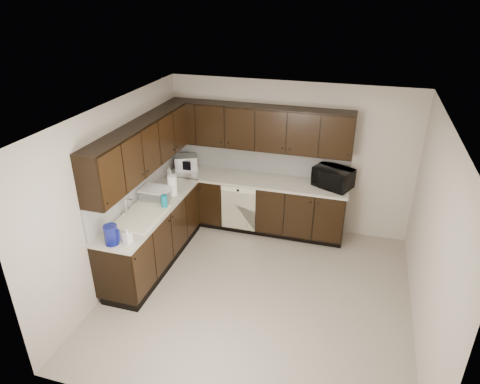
# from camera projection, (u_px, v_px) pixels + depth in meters

# --- Properties ---
(floor) EXTENTS (4.00, 4.00, 0.00)m
(floor) POSITION_uv_depth(u_px,v_px,m) (258.00, 294.00, 5.86)
(floor) COLOR #9F9483
(floor) RESTS_ON ground
(ceiling) EXTENTS (4.00, 4.00, 0.00)m
(ceiling) POSITION_uv_depth(u_px,v_px,m) (262.00, 116.00, 4.76)
(ceiling) COLOR white
(ceiling) RESTS_ON wall_back
(wall_back) EXTENTS (4.00, 0.02, 2.50)m
(wall_back) POSITION_uv_depth(u_px,v_px,m) (289.00, 158.00, 7.04)
(wall_back) COLOR #B8AC9D
(wall_back) RESTS_ON floor
(wall_left) EXTENTS (0.02, 4.00, 2.50)m
(wall_left) POSITION_uv_depth(u_px,v_px,m) (117.00, 194.00, 5.82)
(wall_left) COLOR #B8AC9D
(wall_left) RESTS_ON floor
(wall_right) EXTENTS (0.02, 4.00, 2.50)m
(wall_right) POSITION_uv_depth(u_px,v_px,m) (432.00, 239.00, 4.80)
(wall_right) COLOR #B8AC9D
(wall_right) RESTS_ON floor
(wall_front) EXTENTS (4.00, 0.02, 2.50)m
(wall_front) POSITION_uv_depth(u_px,v_px,m) (202.00, 325.00, 3.59)
(wall_front) COLOR #B8AC9D
(wall_front) RESTS_ON floor
(lower_cabinets) EXTENTS (3.00, 2.80, 0.90)m
(lower_cabinets) POSITION_uv_depth(u_px,v_px,m) (215.00, 219.00, 6.89)
(lower_cabinets) COLOR black
(lower_cabinets) RESTS_ON floor
(countertop) EXTENTS (3.03, 2.83, 0.04)m
(countertop) POSITION_uv_depth(u_px,v_px,m) (214.00, 191.00, 6.67)
(countertop) COLOR #BEB7A5
(countertop) RESTS_ON lower_cabinets
(backsplash) EXTENTS (3.00, 2.80, 0.48)m
(backsplash) POSITION_uv_depth(u_px,v_px,m) (205.00, 169.00, 6.79)
(backsplash) COLOR silver
(backsplash) RESTS_ON countertop
(upper_cabinets) EXTENTS (3.00, 2.80, 0.70)m
(upper_cabinets) POSITION_uv_depth(u_px,v_px,m) (209.00, 136.00, 6.40)
(upper_cabinets) COLOR black
(upper_cabinets) RESTS_ON wall_back
(dishwasher) EXTENTS (0.58, 0.04, 0.78)m
(dishwasher) POSITION_uv_depth(u_px,v_px,m) (238.00, 206.00, 7.01)
(dishwasher) COLOR beige
(dishwasher) RESTS_ON lower_cabinets
(sink) EXTENTS (0.54, 0.82, 0.42)m
(sink) POSITION_uv_depth(u_px,v_px,m) (141.00, 221.00, 5.89)
(sink) COLOR beige
(sink) RESTS_ON countertop
(microwave) EXTENTS (0.69, 0.60, 0.32)m
(microwave) POSITION_uv_depth(u_px,v_px,m) (333.00, 177.00, 6.68)
(microwave) COLOR black
(microwave) RESTS_ON countertop
(soap_bottle_a) EXTENTS (0.11, 0.11, 0.21)m
(soap_bottle_a) POSITION_uv_depth(u_px,v_px,m) (127.00, 235.00, 5.25)
(soap_bottle_a) COLOR gray
(soap_bottle_a) RESTS_ON countertop
(soap_bottle_b) EXTENTS (0.09, 0.09, 0.22)m
(soap_bottle_b) POSITION_uv_depth(u_px,v_px,m) (169.00, 173.00, 6.98)
(soap_bottle_b) COLOR gray
(soap_bottle_b) RESTS_ON countertop
(toaster_oven) EXTENTS (0.46, 0.41, 0.24)m
(toaster_oven) POSITION_uv_depth(u_px,v_px,m) (186.00, 162.00, 7.36)
(toaster_oven) COLOR silver
(toaster_oven) RESTS_ON countertop
(storage_bin) EXTENTS (0.49, 0.41, 0.17)m
(storage_bin) POSITION_uv_depth(u_px,v_px,m) (156.00, 194.00, 6.33)
(storage_bin) COLOR silver
(storage_bin) RESTS_ON countertop
(blue_pitcher) EXTENTS (0.21, 0.21, 0.26)m
(blue_pitcher) POSITION_uv_depth(u_px,v_px,m) (111.00, 235.00, 5.22)
(blue_pitcher) COLOR navy
(blue_pitcher) RESTS_ON countertop
(teal_tumbler) EXTENTS (0.11, 0.11, 0.20)m
(teal_tumbler) POSITION_uv_depth(u_px,v_px,m) (164.00, 202.00, 6.07)
(teal_tumbler) COLOR #0D7A90
(teal_tumbler) RESTS_ON countertop
(paper_towel_roll) EXTENTS (0.18, 0.18, 0.31)m
(paper_towel_roll) POSITION_uv_depth(u_px,v_px,m) (172.00, 185.00, 6.44)
(paper_towel_roll) COLOR white
(paper_towel_roll) RESTS_ON countertop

